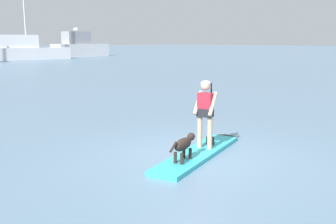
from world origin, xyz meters
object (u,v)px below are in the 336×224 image
at_px(person_paddler, 205,110).
at_px(moored_boat_outer, 21,50).
at_px(moored_boat_far_starboard, 79,47).
at_px(paddleboard, 202,151).
at_px(dog, 184,144).

relative_size(person_paddler, moored_boat_outer, 0.12).
bearing_deg(moored_boat_far_starboard, person_paddler, -118.31).
relative_size(paddleboard, person_paddler, 2.35).
bearing_deg(dog, moored_boat_outer, 70.41).
bearing_deg(moored_boat_far_starboard, dog, -119.07).
xyz_separation_m(paddleboard, person_paddler, (0.15, 0.04, 0.98)).
height_order(paddleboard, moored_boat_outer, moored_boat_outer).
distance_m(person_paddler, moored_boat_far_starboard, 58.79).
bearing_deg(moored_boat_outer, moored_boat_far_starboard, 18.41).
distance_m(paddleboard, moored_boat_outer, 50.56).
height_order(moored_boat_outer, moored_boat_far_starboard, moored_boat_outer).
height_order(dog, moored_boat_outer, moored_boat_outer).
height_order(paddleboard, moored_boat_far_starboard, moored_boat_far_starboard).
distance_m(paddleboard, person_paddler, 0.99).
height_order(person_paddler, moored_boat_outer, moored_boat_outer).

